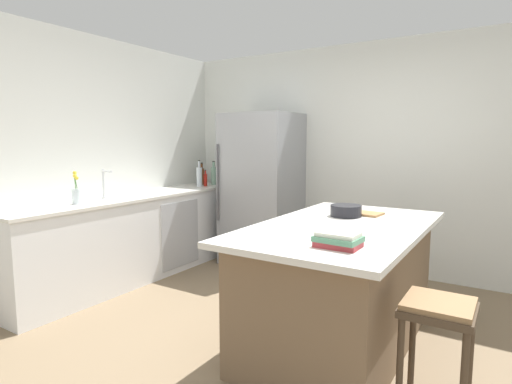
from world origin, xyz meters
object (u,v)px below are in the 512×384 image
(refrigerator, at_px, (262,189))
(kitchen_island, at_px, (340,284))
(whiskey_bottle, at_px, (219,177))
(cookbook_stack, at_px, (338,240))
(bar_stool, at_px, (438,324))
(hot_sauce_bottle, at_px, (205,180))
(soda_bottle, at_px, (199,176))
(cutting_board, at_px, (360,213))
(syrup_bottle, at_px, (202,176))
(flower_vase, at_px, (76,194))
(sink_faucet, at_px, (104,183))
(mixing_bowl, at_px, (346,211))
(gin_bottle, at_px, (214,175))

(refrigerator, bearing_deg, kitchen_island, -43.20)
(whiskey_bottle, distance_m, cookbook_stack, 3.45)
(bar_stool, distance_m, whiskey_bottle, 3.85)
(hot_sauce_bottle, bearing_deg, refrigerator, 9.10)
(cookbook_stack, bearing_deg, soda_bottle, 143.92)
(soda_bottle, bearing_deg, cutting_board, -18.34)
(refrigerator, relative_size, hot_sauce_bottle, 8.62)
(syrup_bottle, xyz_separation_m, cookbook_stack, (2.73, -2.10, -0.09))
(flower_vase, height_order, cookbook_stack, flower_vase)
(flower_vase, height_order, soda_bottle, soda_bottle)
(whiskey_bottle, distance_m, syrup_bottle, 0.23)
(sink_faucet, distance_m, hot_sauce_bottle, 1.46)
(refrigerator, height_order, hot_sauce_bottle, refrigerator)
(bar_stool, xyz_separation_m, hot_sauce_bottle, (-3.12, 1.93, 0.45))
(refrigerator, relative_size, syrup_bottle, 6.17)
(kitchen_island, height_order, mixing_bowl, mixing_bowl)
(kitchen_island, bearing_deg, bar_stool, -36.48)
(bar_stool, xyz_separation_m, cookbook_stack, (-0.54, -0.07, 0.40))
(flower_vase, distance_m, whiskey_bottle, 2.13)
(bar_stool, height_order, cookbook_stack, cookbook_stack)
(cutting_board, bearing_deg, hot_sauce_bottle, 159.58)
(soda_bottle, bearing_deg, sink_faucet, -94.39)
(sink_faucet, distance_m, soda_bottle, 1.38)
(kitchen_island, bearing_deg, cookbook_stack, -71.40)
(kitchen_island, distance_m, mixing_bowl, 0.60)
(whiskey_bottle, bearing_deg, sink_faucet, -94.47)
(sink_faucet, xyz_separation_m, syrup_bottle, (-0.01, 1.56, -0.04))
(sink_faucet, height_order, soda_bottle, soda_bottle)
(soda_bottle, bearing_deg, flower_vase, -90.42)
(soda_bottle, bearing_deg, kitchen_island, -28.15)
(hot_sauce_bottle, xyz_separation_m, cutting_board, (2.35, -0.87, -0.09))
(sink_faucet, bearing_deg, mixing_bowl, 9.79)
(hot_sauce_bottle, bearing_deg, soda_bottle, -110.08)
(mixing_bowl, bearing_deg, cookbook_stack, -72.38)
(syrup_bottle, relative_size, hot_sauce_bottle, 1.40)
(sink_faucet, height_order, gin_bottle, gin_bottle)
(bar_stool, bearing_deg, cookbook_stack, -172.79)
(cookbook_stack, bearing_deg, sink_faucet, 168.85)
(refrigerator, height_order, bar_stool, refrigerator)
(gin_bottle, height_order, soda_bottle, soda_bottle)
(bar_stool, relative_size, whiskey_bottle, 2.61)
(gin_bottle, xyz_separation_m, hot_sauce_bottle, (0.02, -0.20, -0.04))
(sink_faucet, xyz_separation_m, soda_bottle, (0.11, 1.37, -0.03))
(flower_vase, distance_m, cookbook_stack, 2.64)
(mixing_bowl, bearing_deg, hot_sauce_bottle, 155.54)
(sink_faucet, relative_size, flower_vase, 0.97)
(syrup_bottle, bearing_deg, hot_sauce_bottle, -35.54)
(syrup_bottle, bearing_deg, cutting_board, -21.41)
(bar_stool, distance_m, cutting_board, 1.36)
(bar_stool, relative_size, hot_sauce_bottle, 3.18)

